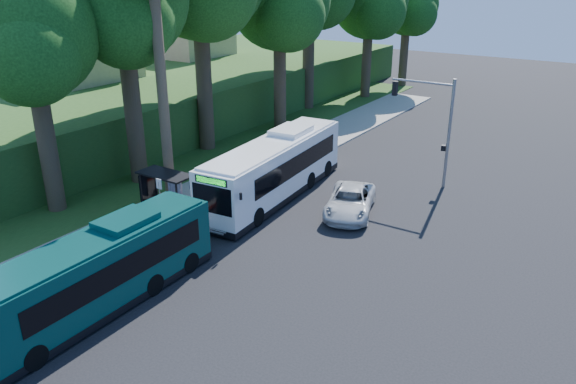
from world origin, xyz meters
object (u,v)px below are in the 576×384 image
Objects in this scene: white_bus at (275,167)px; pickup at (350,201)px; bus_shelter at (164,184)px; teal_bus at (96,272)px.

white_bus is 5.24m from pickup.
white_bus is at bearing 56.17° from bus_shelter.
teal_bus is (0.86, -14.25, -0.20)m from white_bus.
white_bus is 14.27m from teal_bus.
teal_bus reaches higher than pickup.
teal_bus is at bearing -61.55° from bus_shelter.
white_bus is 2.45× the size of pickup.
teal_bus is 15.01m from pickup.
bus_shelter is 6.81m from white_bus.
teal_bus is at bearing -91.23° from white_bus.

